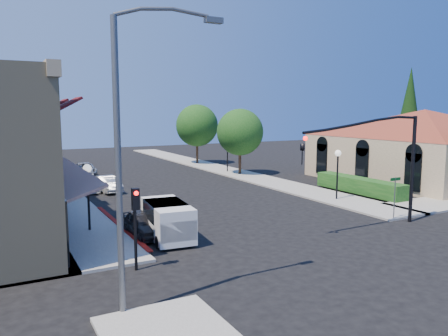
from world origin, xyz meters
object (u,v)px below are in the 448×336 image
street_name_sign (395,191)px  white_van (168,218)px  lamppost_left_near (88,180)px  parked_car_c (88,184)px  street_tree_b (197,125)px  secondary_signal (135,214)px  signal_mast_arm (387,152)px  lamppost_right_far (227,146)px  parked_car_d (84,169)px  lamppost_left_far (52,156)px  parked_car_b (107,184)px  street_tree_a (240,132)px  conifer_far (409,110)px  parked_car_a (144,223)px  lamppost_right_near (338,162)px  cobra_streetlight (129,145)px

street_name_sign → white_van: size_ratio=0.59×
lamppost_left_near → parked_car_c: 12.41m
street_tree_b → secondary_signal: size_ratio=2.11×
signal_mast_arm → lamppost_left_near: 15.82m
lamppost_right_far → parked_car_c: bearing=-164.8°
street_tree_b → parked_car_d: bearing=-166.9°
lamppost_left_far → parked_car_b: 5.11m
street_tree_a → parked_car_b: size_ratio=1.73×
street_tree_a → lamppost_right_far: street_tree_a is taller
conifer_far → parked_car_a: size_ratio=2.98×
lamppost_right_far → white_van: (-13.86, -19.12, -1.69)m
lamppost_right_far → parked_car_d: bearing=160.0°
conifer_far → lamppost_right_near: conifer_far is taller
street_tree_a → white_van: street_tree_a is taller
secondary_signal → parked_car_b: bearing=80.2°
parked_car_b → lamppost_left_far: bearing=133.4°
street_name_sign → parked_car_d: 29.37m
secondary_signal → street_name_sign: secondary_signal is taller
cobra_streetlight → white_van: 8.92m
conifer_far → parked_car_d: bearing=161.7°
parked_car_d → parked_car_b: bearing=-85.8°
conifer_far → street_tree_a: conifer_far is taller
parked_car_d → street_tree_b: bearing=18.1°
parked_car_b → parked_car_c: parked_car_b is taller
lamppost_right_near → street_tree_b: bearing=89.3°
cobra_streetlight → lamppost_left_near: 10.34m
signal_mast_arm → white_van: 12.11m
lamppost_left_far → parked_car_d: size_ratio=0.81×
secondary_signal → parked_car_d: secondary_signal is taller
parked_car_a → parked_car_b: (1.25, 13.00, -0.01)m
street_name_sign → lamppost_left_near: bearing=160.1°
signal_mast_arm → street_tree_b: bearing=84.5°
secondary_signal → parked_car_b: size_ratio=0.89×
conifer_far → parked_car_c: conifer_far is taller
conifer_far → lamppost_left_far: (-36.50, 4.00, -3.62)m
lamppost_left_near → parked_car_a: lamppost_left_near is taller
signal_mast_arm → cobra_streetlight: (-15.01, -3.50, 1.18)m
lamppost_left_near → lamppost_right_near: 17.00m
lamppost_right_near → parked_car_c: (-14.70, 12.00, -2.17)m
signal_mast_arm → lamppost_left_far: (-14.36, 20.50, -1.35)m
street_name_sign → lamppost_left_near: 17.05m
secondary_signal → cobra_streetlight: 4.65m
conifer_far → white_van: 36.24m
white_van → parked_car_d: 23.97m
street_tree_b → parked_car_a: 30.27m
street_tree_b → signal_mast_arm: 30.65m
street_tree_a → lamppost_left_near: street_tree_a is taller
lamppost_left_far → lamppost_right_near: (17.00, -14.00, 0.00)m
parked_car_b → parked_car_c: 1.60m
secondary_signal → street_tree_b: bearing=61.2°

